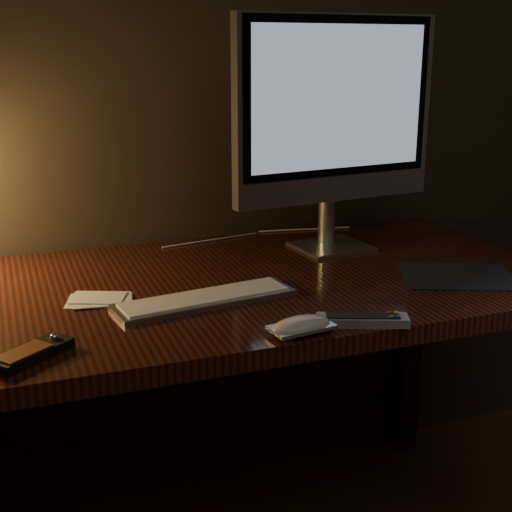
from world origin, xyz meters
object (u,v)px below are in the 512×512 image
object	(u,v)px
keyboard	(205,299)
monitor	(336,114)
media_remote	(32,353)
desk	(199,326)
tv_remote	(363,320)
mouse	(301,328)

from	to	relation	value
keyboard	monitor	bearing A→B (deg)	24.56
keyboard	media_remote	world-z (taller)	media_remote
monitor	media_remote	distance (m)	0.95
media_remote	keyboard	bearing A→B (deg)	-12.63
desk	media_remote	distance (m)	0.54
monitor	tv_remote	world-z (taller)	monitor
desk	media_remote	bearing A→B (deg)	-138.35
monitor	media_remote	world-z (taller)	monitor
desk	mouse	size ratio (longest dim) A/B	13.51
desk	mouse	xyz separation A→B (m)	(0.08, -0.41, 0.14)
monitor	media_remote	size ratio (longest dim) A/B	3.93
keyboard	media_remote	distance (m)	0.39
media_remote	tv_remote	size ratio (longest dim) A/B	0.84
mouse	tv_remote	size ratio (longest dim) A/B	0.67
desk	tv_remote	xyz separation A→B (m)	(0.21, -0.41, 0.14)
tv_remote	desk	bearing A→B (deg)	138.42
monitor	tv_remote	distance (m)	0.62
monitor	media_remote	xyz separation A→B (m)	(-0.77, -0.43, -0.33)
tv_remote	keyboard	bearing A→B (deg)	159.01
monitor	desk	bearing A→B (deg)	-173.65
mouse	keyboard	bearing A→B (deg)	109.66
keyboard	mouse	world-z (taller)	mouse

